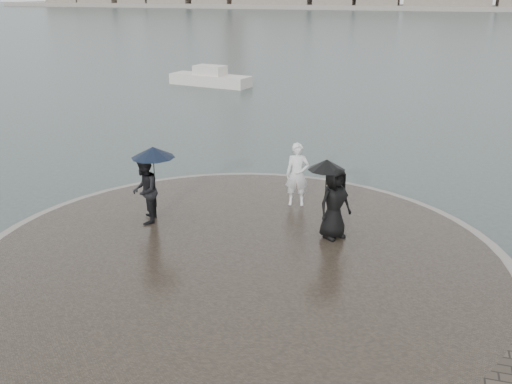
% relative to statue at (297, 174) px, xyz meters
% --- Properties ---
extents(ground, '(400.00, 400.00, 0.00)m').
position_rel_statue_xyz_m(ground, '(-0.53, -7.03, -1.25)').
color(ground, '#2B3835').
rests_on(ground, ground).
extents(kerb_ring, '(12.50, 12.50, 0.32)m').
position_rel_statue_xyz_m(kerb_ring, '(-0.53, -3.53, -1.09)').
color(kerb_ring, gray).
rests_on(kerb_ring, ground).
extents(quay_tip, '(11.90, 11.90, 0.36)m').
position_rel_statue_xyz_m(quay_tip, '(-0.53, -3.53, -1.07)').
color(quay_tip, '#2D261E').
rests_on(quay_tip, ground).
extents(statue, '(0.72, 0.54, 1.78)m').
position_rel_statue_xyz_m(statue, '(0.00, 0.00, 0.00)').
color(statue, white).
rests_on(statue, quay_tip).
extents(visitor_left, '(1.26, 1.17, 2.04)m').
position_rel_statue_xyz_m(visitor_left, '(-3.41, -2.38, 0.25)').
color(visitor_left, black).
rests_on(visitor_left, quay_tip).
extents(visitor_right, '(1.21, 1.07, 1.95)m').
position_rel_statue_xyz_m(visitor_right, '(1.32, -1.90, 0.18)').
color(visitor_right, black).
rests_on(visitor_right, quay_tip).
extents(boats, '(36.42, 20.07, 1.50)m').
position_rel_statue_xyz_m(boats, '(4.90, 28.66, -0.87)').
color(boats, beige).
rests_on(boats, ground).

